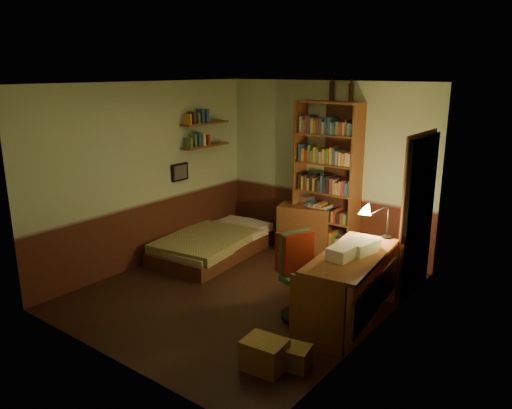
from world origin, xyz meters
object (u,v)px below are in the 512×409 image
Objects in this scene: office_chair at (305,272)px; cardboard_box_b at (294,357)px; dresser at (305,228)px; mini_stereo at (305,199)px; cardboard_box_a at (264,354)px; bookshelf at (327,180)px; desk at (350,288)px; bed at (214,237)px; desk_lamp at (389,211)px.

office_chair reaches higher than cardboard_box_b.
mini_stereo reaches higher than dresser.
mini_stereo is (-0.09, 0.12, 0.42)m from dresser.
mini_stereo is 0.61× the size of cardboard_box_a.
dresser is 2.67× the size of cardboard_box_b.
dresser is 0.35× the size of bookshelf.
office_chair reaches higher than desk.
office_chair is (2.18, -0.90, 0.28)m from bed.
bed is 3.12m from cardboard_box_a.
bookshelf is (0.30, 0.08, 0.80)m from dresser.
desk_lamp is (1.70, -0.92, 0.78)m from dresser.
bed is 8.08× the size of mini_stereo.
cardboard_box_a reaches higher than cardboard_box_b.
office_chair is 2.91× the size of cardboard_box_a.
cardboard_box_b is at bearing 43.16° from cardboard_box_a.
cardboard_box_b is (0.21, 0.19, -0.04)m from cardboard_box_a.
office_chair is 3.77× the size of cardboard_box_b.
cardboard_box_a is at bearing -63.51° from bookshelf.
desk_lamp is 2.14m from cardboard_box_b.
desk is (1.72, -1.80, -0.38)m from mini_stereo.
dresser is 2.08m from desk_lamp.
mini_stereo is 3.52m from cardboard_box_a.
bed is at bearing -109.58° from mini_stereo.
desk is (2.63, -0.66, 0.12)m from bed.
dresser reaches higher than cardboard_box_a.
bookshelf is 7.64× the size of cardboard_box_b.
mini_stereo is 0.79× the size of cardboard_box_b.
desk is 4.98× the size of cardboard_box_b.
cardboard_box_a is 0.28m from cardboard_box_b.
cardboard_box_b is at bearing -67.97° from desk_lamp.
office_chair reaches higher than dresser.
bed is 2.71m from desk.
office_chair is at bearing -27.53° from bed.
desk is 2.30× the size of desk_lamp.
office_chair is (-0.45, -0.25, 0.17)m from desk.
office_chair reaches higher than mini_stereo.
desk_lamp is 2.17× the size of cardboard_box_b.
bookshelf is 5.88× the size of cardboard_box_a.
bookshelf is 1.53× the size of desk.
cardboard_box_b is (0.43, -0.88, -0.46)m from office_chair.
bed is at bearing -153.36° from desk_lamp.
cardboard_box_a is (-0.22, -1.32, -0.26)m from desk.
cardboard_box_a is at bearing -45.17° from mini_stereo.
dresser is at bearing 120.06° from cardboard_box_b.
desk_lamp reaches higher than cardboard_box_a.
office_chair is 1.08m from cardboard_box_b.
mini_stereo reaches higher than desk.
bed is 1.69× the size of office_chair.
bookshelf is at bearing 169.01° from desk_lamp.
dresser is at bearing -35.41° from mini_stereo.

